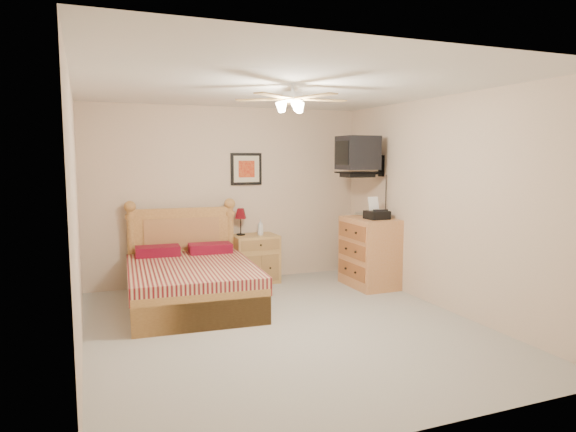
# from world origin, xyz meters

# --- Properties ---
(floor) EXTENTS (4.50, 4.50, 0.00)m
(floor) POSITION_xyz_m (0.00, 0.00, 0.00)
(floor) COLOR #9D998E
(floor) RESTS_ON ground
(ceiling) EXTENTS (4.00, 4.50, 0.04)m
(ceiling) POSITION_xyz_m (0.00, 0.00, 2.50)
(ceiling) COLOR white
(ceiling) RESTS_ON ground
(wall_back) EXTENTS (4.00, 0.04, 2.50)m
(wall_back) POSITION_xyz_m (0.00, 2.25, 1.25)
(wall_back) COLOR beige
(wall_back) RESTS_ON ground
(wall_front) EXTENTS (4.00, 0.04, 2.50)m
(wall_front) POSITION_xyz_m (0.00, -2.25, 1.25)
(wall_front) COLOR beige
(wall_front) RESTS_ON ground
(wall_left) EXTENTS (0.04, 4.50, 2.50)m
(wall_left) POSITION_xyz_m (-2.00, 0.00, 1.25)
(wall_left) COLOR beige
(wall_left) RESTS_ON ground
(wall_right) EXTENTS (0.04, 4.50, 2.50)m
(wall_right) POSITION_xyz_m (2.00, 0.00, 1.25)
(wall_right) COLOR beige
(wall_right) RESTS_ON ground
(bed) EXTENTS (1.56, 1.98, 1.23)m
(bed) POSITION_xyz_m (-0.77, 1.12, 0.61)
(bed) COLOR #9E6735
(bed) RESTS_ON ground
(nightstand) EXTENTS (0.64, 0.49, 0.68)m
(nightstand) POSITION_xyz_m (0.32, 2.00, 0.34)
(nightstand) COLOR #A77E45
(nightstand) RESTS_ON ground
(table_lamp) EXTENTS (0.27, 0.27, 0.38)m
(table_lamp) POSITION_xyz_m (0.13, 2.08, 0.87)
(table_lamp) COLOR #58030A
(table_lamp) RESTS_ON nightstand
(lotion_bottle) EXTENTS (0.10, 0.10, 0.23)m
(lotion_bottle) POSITION_xyz_m (0.39, 1.97, 0.80)
(lotion_bottle) COLOR silver
(lotion_bottle) RESTS_ON nightstand
(framed_picture) EXTENTS (0.46, 0.04, 0.46)m
(framed_picture) POSITION_xyz_m (0.27, 2.23, 1.62)
(framed_picture) COLOR black
(framed_picture) RESTS_ON wall_back
(dresser) EXTENTS (0.57, 0.82, 0.96)m
(dresser) POSITION_xyz_m (1.73, 1.19, 0.48)
(dresser) COLOR #C1773A
(dresser) RESTS_ON ground
(fax_machine) EXTENTS (0.29, 0.31, 0.30)m
(fax_machine) POSITION_xyz_m (1.75, 1.05, 1.11)
(fax_machine) COLOR black
(fax_machine) RESTS_ON dresser
(magazine_lower) EXTENTS (0.22, 0.27, 0.02)m
(magazine_lower) POSITION_xyz_m (1.74, 1.51, 0.97)
(magazine_lower) COLOR tan
(magazine_lower) RESTS_ON dresser
(magazine_upper) EXTENTS (0.24, 0.28, 0.02)m
(magazine_upper) POSITION_xyz_m (1.77, 1.51, 0.99)
(magazine_upper) COLOR tan
(magazine_upper) RESTS_ON magazine_lower
(wall_tv) EXTENTS (0.56, 0.46, 0.58)m
(wall_tv) POSITION_xyz_m (1.75, 1.34, 1.81)
(wall_tv) COLOR black
(wall_tv) RESTS_ON wall_right
(ceiling_fan) EXTENTS (1.14, 1.14, 0.28)m
(ceiling_fan) POSITION_xyz_m (0.00, -0.20, 2.36)
(ceiling_fan) COLOR silver
(ceiling_fan) RESTS_ON ceiling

